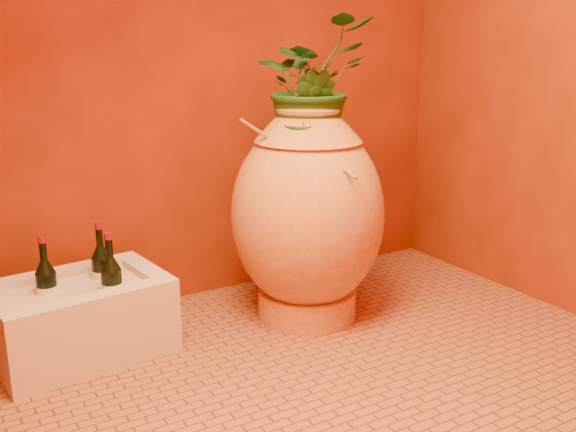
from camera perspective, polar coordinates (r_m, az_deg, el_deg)
floor at (r=2.49m, az=4.22°, el=-13.74°), size 2.50×2.50×0.00m
wall_back at (r=3.05m, az=-6.47°, el=16.01°), size 2.50×0.02×2.50m
amphora at (r=2.80m, az=1.75°, el=0.19°), size 0.86×0.86×0.96m
stone_basin at (r=2.70m, az=-17.95°, el=-8.69°), size 0.70×0.52×0.30m
wine_bottle_a at (r=2.74m, az=-16.18°, el=-4.94°), size 0.08×0.08×0.34m
wine_bottle_b at (r=2.59m, az=-15.37°, el=-6.09°), size 0.08×0.08×0.34m
wine_bottle_c at (r=2.64m, az=-20.62°, el=-6.13°), size 0.08×0.08×0.33m
wall_tap at (r=3.18m, az=0.52°, el=7.56°), size 0.07×0.14×0.15m
plant_main at (r=2.74m, az=2.05°, el=11.74°), size 0.57×0.52×0.55m
plant_side at (r=2.64m, az=1.78°, el=8.69°), size 0.28×0.28×0.40m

